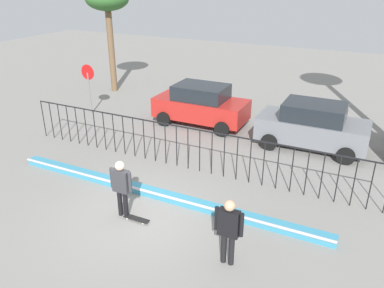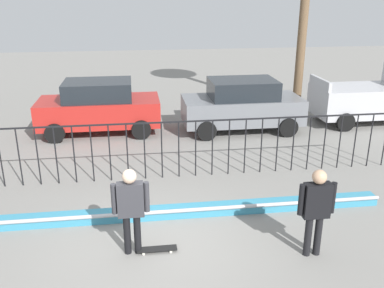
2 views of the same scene
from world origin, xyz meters
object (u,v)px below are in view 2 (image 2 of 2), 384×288
(camera_operator, at_px, (316,205))
(parked_car_red, at_px, (99,106))
(pickup_truck, at_px, (380,96))
(parked_car_gray, at_px, (242,105))
(skateboard, at_px, (157,249))
(skateboarder, at_px, (131,204))

(camera_operator, height_order, parked_car_red, parked_car_red)
(pickup_truck, bearing_deg, camera_operator, -130.90)
(camera_operator, height_order, parked_car_gray, parked_car_gray)
(parked_car_red, height_order, pickup_truck, pickup_truck)
(skateboard, height_order, parked_car_red, parked_car_red)
(skateboard, distance_m, parked_car_gray, 8.28)
(pickup_truck, bearing_deg, skateboard, -144.00)
(parked_car_red, relative_size, parked_car_gray, 1.00)
(skateboard, height_order, camera_operator, camera_operator)
(skateboarder, height_order, camera_operator, camera_operator)
(camera_operator, bearing_deg, parked_car_red, 0.69)
(skateboarder, xyz_separation_m, pickup_truck, (9.64, 7.71, -0.04))
(skateboarder, xyz_separation_m, parked_car_red, (-1.12, 7.84, -0.10))
(skateboarder, distance_m, parked_car_gray, 8.41)
(skateboard, height_order, pickup_truck, pickup_truck)
(skateboarder, height_order, parked_car_gray, parked_car_gray)
(parked_car_gray, bearing_deg, pickup_truck, 5.14)
(skateboarder, relative_size, skateboard, 2.24)
(skateboarder, height_order, parked_car_red, parked_car_red)
(parked_car_red, height_order, parked_car_gray, same)
(skateboard, bearing_deg, camera_operator, 10.25)
(skateboard, height_order, parked_car_gray, parked_car_gray)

